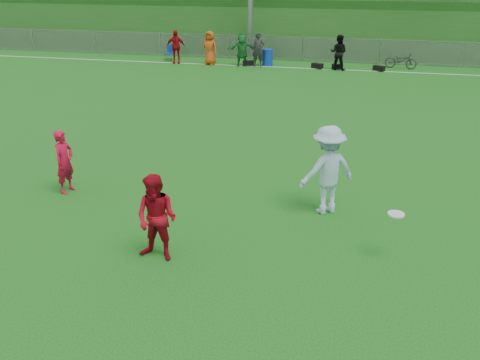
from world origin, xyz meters
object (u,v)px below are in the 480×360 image
(player_red_center, at_px, (157,218))
(recycling_bin, at_px, (268,57))
(player_blue, at_px, (328,170))
(frisbee, at_px, (396,214))
(bicycle, at_px, (401,60))
(player_red_left, at_px, (64,162))

(player_red_center, relative_size, recycling_bin, 1.98)
(player_blue, xyz_separation_m, recycling_bin, (-4.15, 16.74, -0.56))
(player_red_center, height_order, recycling_bin, player_red_center)
(player_red_center, distance_m, recycling_bin, 19.43)
(frisbee, bearing_deg, bicycle, 86.49)
(player_red_left, relative_size, recycling_bin, 1.82)
(player_red_left, distance_m, player_red_center, 4.00)
(player_red_left, distance_m, recycling_bin, 17.06)
(player_blue, relative_size, frisbee, 6.39)
(frisbee, bearing_deg, player_blue, 127.25)
(recycling_bin, xyz_separation_m, bicycle, (6.65, 0.59, -0.01))
(player_red_left, xyz_separation_m, player_red_center, (3.18, -2.42, 0.07))
(player_red_center, relative_size, bicycle, 1.06)
(player_red_center, relative_size, player_blue, 0.84)
(frisbee, distance_m, recycling_bin, 19.29)
(player_red_center, bearing_deg, bicycle, 83.83)
(player_red_left, bearing_deg, recycling_bin, 2.95)
(player_red_left, bearing_deg, frisbee, -92.48)
(frisbee, bearing_deg, player_red_left, 168.26)
(recycling_bin, bearing_deg, player_red_left, -96.31)
(player_red_center, bearing_deg, player_red_left, 151.56)
(player_red_left, height_order, player_red_center, player_red_center)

